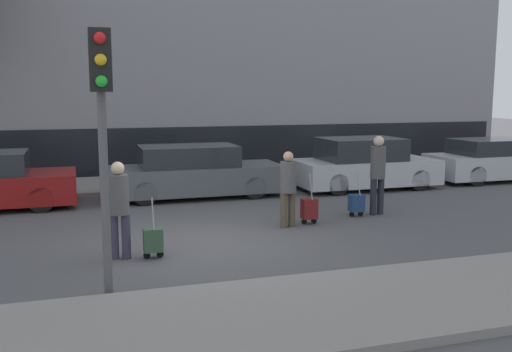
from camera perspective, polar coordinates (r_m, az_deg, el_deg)
name	(u,v)px	position (r m, az deg, el deg)	size (l,w,h in m)	color
ground_plane	(203,244)	(10.70, -5.31, -6.78)	(80.00, 80.00, 0.00)	#4C4C4F
sidewalk_near	(268,316)	(7.25, 1.17, -13.84)	(28.00, 2.50, 0.12)	gray
sidewalk_far	(154,183)	(17.46, -10.19, -0.71)	(28.00, 3.00, 0.12)	gray
parked_car_1	(194,173)	(15.26, -6.26, 0.30)	(4.60, 1.71, 1.39)	#4C5156
parked_car_2	(364,165)	(16.85, 10.73, 1.08)	(4.10, 1.87, 1.47)	#B7BABF
parked_car_3	(494,161)	(19.57, 22.70, 1.42)	(4.25, 1.77, 1.32)	#B7BABF
pedestrian_left	(119,204)	(9.80, -13.55, -2.78)	(0.34, 0.34, 1.66)	#383347
trolley_left	(153,240)	(9.86, -10.25, -6.33)	(0.34, 0.29, 1.06)	#335138
pedestrian_center	(288,185)	(11.79, 3.23, -0.89)	(0.34, 0.34, 1.59)	#4C4233
trolley_center	(309,209)	(12.20, 5.34, -3.29)	(0.34, 0.29, 1.08)	maroon
pedestrian_right	(378,170)	(13.26, 12.09, 0.60)	(0.35, 0.34, 1.81)	#23232D
trolley_right	(357,203)	(13.07, 10.02, -2.69)	(0.34, 0.29, 1.04)	navy
traffic_light	(102,110)	(7.75, -15.16, 6.43)	(0.28, 0.47, 3.60)	#515154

